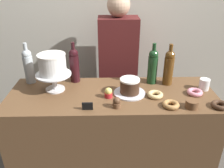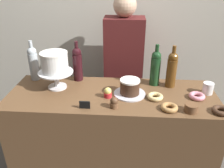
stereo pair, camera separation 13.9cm
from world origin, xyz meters
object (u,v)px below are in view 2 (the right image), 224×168
barista_figure (123,76)px  chocolate_round_cake (130,87)px  cookie_stack (191,108)px  price_sign_chalkboard (85,105)px  cake_stand_pedestal (56,77)px  cupcake_chocolate (114,103)px  donut_pink (197,96)px  donut_maple (169,108)px  wine_bottle_clear (33,63)px  cupcake_lemon (108,93)px  donut_chocolate (221,111)px  coffee_cup_ceramic (208,88)px  donut_glazed (155,97)px  white_layer_cake (55,62)px  wine_bottle_green (155,67)px  wine_bottle_dark_red (77,63)px  wine_bottle_amber (172,69)px

barista_figure → chocolate_round_cake: bearing=-84.2°
cookie_stack → barista_figure: size_ratio=0.05×
price_sign_chalkboard → cake_stand_pedestal: bearing=133.3°
cupcake_chocolate → donut_pink: 0.60m
donut_maple → chocolate_round_cake: bearing=144.5°
wine_bottle_clear → cake_stand_pedestal: bearing=-32.0°
cupcake_lemon → donut_chocolate: (0.73, -0.15, -0.02)m
chocolate_round_cake → coffee_cup_ceramic: size_ratio=1.68×
cupcake_lemon → donut_pink: size_ratio=0.66×
price_sign_chalkboard → donut_chocolate: bearing=0.6°
cupcake_chocolate → donut_glazed: (0.28, 0.13, -0.02)m
cupcake_chocolate → cupcake_lemon: bearing=111.8°
white_layer_cake → cupcake_chocolate: size_ratio=2.68×
white_layer_cake → coffee_cup_ceramic: white_layer_cake is taller
wine_bottle_clear → price_sign_chalkboard: size_ratio=4.65×
chocolate_round_cake → cupcake_chocolate: (-0.10, -0.18, -0.03)m
cupcake_lemon → donut_glazed: size_ratio=0.66×
white_layer_cake → price_sign_chalkboard: size_ratio=2.85×
cake_stand_pedestal → donut_pink: 1.04m
wine_bottle_green → donut_maple: wine_bottle_green is taller
chocolate_round_cake → cupcake_lemon: chocolate_round_cake is taller
cake_stand_pedestal → wine_bottle_clear: 0.27m
donut_glazed → price_sign_chalkboard: 0.50m
cupcake_chocolate → barista_figure: (0.04, 0.76, -0.15)m
chocolate_round_cake → wine_bottle_green: bearing=43.2°
wine_bottle_dark_red → donut_glazed: (0.60, -0.27, -0.13)m
cake_stand_pedestal → wine_bottle_green: (0.75, 0.11, 0.05)m
cupcake_lemon → cookie_stack: bearing=-15.3°
cupcake_lemon → donut_maple: cupcake_lemon is taller
donut_chocolate → barista_figure: 1.01m
cupcake_chocolate → coffee_cup_ceramic: (0.67, 0.24, 0.01)m
donut_chocolate → price_sign_chalkboard: price_sign_chalkboard is taller
donut_chocolate → price_sign_chalkboard: size_ratio=1.60×
wine_bottle_green → cupcake_lemon: size_ratio=4.38×
donut_glazed → cake_stand_pedestal: bearing=170.7°
wine_bottle_clear → donut_pink: (1.25, -0.23, -0.13)m
cake_stand_pedestal → barista_figure: size_ratio=0.16×
cookie_stack → price_sign_chalkboard: size_ratio=1.20×
donut_pink → price_sign_chalkboard: (-0.77, -0.19, 0.01)m
cake_stand_pedestal → cupcake_lemon: cake_stand_pedestal is taller
wine_bottle_clear → donut_chocolate: size_ratio=2.91×
cupcake_lemon → donut_glazed: bearing=0.1°
donut_chocolate → cake_stand_pedestal: bearing=166.6°
cupcake_chocolate → donut_pink: size_ratio=0.66×
wine_bottle_clear → cupcake_lemon: (0.62, -0.26, -0.11)m
donut_glazed → coffee_cup_ceramic: coffee_cup_ceramic is taller
barista_figure → cupcake_chocolate: bearing=-93.2°
wine_bottle_amber → wine_bottle_clear: bearing=177.1°
donut_maple → cookie_stack: cookie_stack is taller
chocolate_round_cake → cookie_stack: chocolate_round_cake is taller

